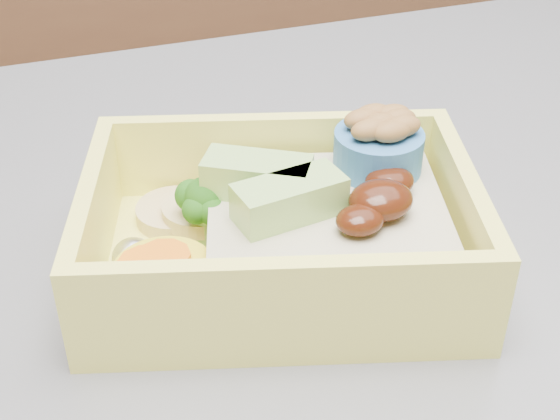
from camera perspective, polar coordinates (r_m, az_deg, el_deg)
name	(u,v)px	position (r m, az deg, el deg)	size (l,w,h in m)	color
bento_box	(292,227)	(0.39, 0.92, -1.28)	(0.22, 0.19, 0.07)	#F9F267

